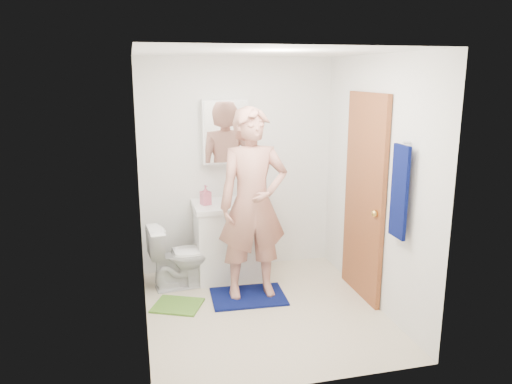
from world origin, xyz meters
TOP-DOWN VIEW (x-y plane):
  - floor at (0.00, 0.00)m, footprint 2.20×2.40m
  - ceiling at (0.00, 0.00)m, footprint 2.20×2.40m
  - wall_back at (0.00, 1.21)m, footprint 2.20×0.02m
  - wall_front at (0.00, -1.21)m, footprint 2.20×0.02m
  - wall_left at (-1.11, 0.00)m, footprint 0.02×2.40m
  - wall_right at (1.11, 0.00)m, footprint 0.02×2.40m
  - vanity_cabinet at (-0.15, 0.91)m, footprint 0.75×0.55m
  - countertop at (-0.15, 0.91)m, footprint 0.79×0.59m
  - sink_basin at (-0.15, 0.91)m, footprint 0.40×0.40m
  - faucet at (-0.15, 1.09)m, footprint 0.03×0.03m
  - medicine_cabinet at (-0.15, 1.14)m, footprint 0.50×0.12m
  - mirror_panel at (-0.15, 1.08)m, footprint 0.46×0.01m
  - door at (1.07, 0.15)m, footprint 0.05×0.80m
  - door_knob at (1.03, -0.17)m, footprint 0.07×0.07m
  - towel at (1.03, -0.57)m, footprint 0.03×0.24m
  - towel_hook at (1.07, -0.57)m, footprint 0.06×0.02m
  - toilet at (-0.71, 0.76)m, footprint 0.71×0.46m
  - bath_mat at (-0.08, 0.32)m, footprint 0.77×0.57m
  - green_rug at (-0.80, 0.29)m, footprint 0.57×0.53m
  - soap_dispenser at (-0.41, 0.90)m, footprint 0.12×0.12m
  - toothbrush_cup at (0.15, 1.05)m, footprint 0.18×0.18m
  - man at (-0.02, 0.36)m, footprint 0.69×0.46m

SIDE VIEW (x-z plane):
  - floor at x=0.00m, z-range -0.02..0.00m
  - green_rug at x=-0.80m, z-range 0.00..0.02m
  - bath_mat at x=-0.08m, z-range 0.00..0.02m
  - toilet at x=-0.71m, z-range 0.00..0.69m
  - vanity_cabinet at x=-0.15m, z-range 0.00..0.80m
  - countertop at x=-0.15m, z-range 0.80..0.85m
  - sink_basin at x=-0.15m, z-range 0.83..0.86m
  - toothbrush_cup at x=0.15m, z-range 0.85..0.96m
  - faucet at x=-0.15m, z-range 0.85..0.97m
  - door_knob at x=1.03m, z-range 0.91..0.98m
  - soap_dispenser at x=-0.41m, z-range 0.85..1.06m
  - man at x=-0.02m, z-range 0.02..1.92m
  - door at x=1.07m, z-range 0.00..2.05m
  - wall_back at x=0.00m, z-range 0.00..2.40m
  - wall_front at x=0.00m, z-range 0.00..2.40m
  - wall_left at x=-1.11m, z-range 0.00..2.40m
  - wall_right at x=1.11m, z-range 0.00..2.40m
  - towel at x=1.03m, z-range 0.85..1.65m
  - medicine_cabinet at x=-0.15m, z-range 1.25..1.95m
  - mirror_panel at x=-0.15m, z-range 1.27..1.93m
  - towel_hook at x=1.07m, z-range 1.66..1.68m
  - ceiling at x=0.00m, z-range 2.40..2.42m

